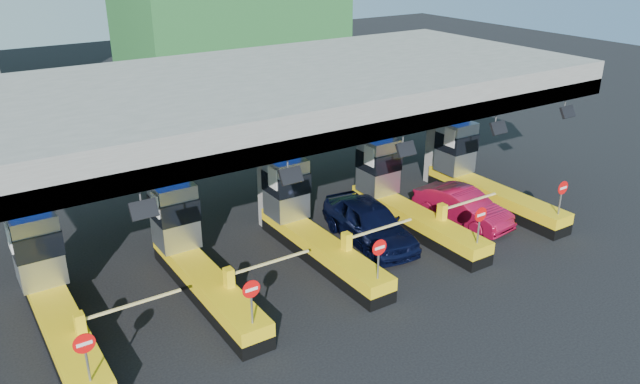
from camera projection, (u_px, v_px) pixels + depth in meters
ground at (309, 252)px, 26.11m from camera, size 120.00×120.00×0.00m
toll_canopy at (271, 94)px, 25.96m from camera, size 28.00×12.09×7.00m
toll_lane_far_left at (50, 289)px, 20.74m from camera, size 4.43×8.00×4.16m
toll_lane_left at (192, 251)px, 23.26m from camera, size 4.43×8.00×4.16m
toll_lane_center at (305, 219)px, 25.79m from camera, size 4.43×8.00×4.16m
toll_lane_right at (398, 194)px, 28.32m from camera, size 4.43×8.00×4.16m
toll_lane_far_right at (476, 172)px, 30.84m from camera, size 4.43×8.00×4.16m
van at (370, 222)px, 26.61m from camera, size 2.78×5.65×1.85m
red_car at (463, 206)px, 28.51m from camera, size 2.19×4.92×1.57m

